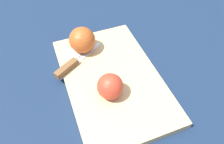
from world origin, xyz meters
The scene contains 6 objects.
ground_plane centered at (0.00, 0.00, 0.00)m, with size 4.00×4.00×0.00m, color #14233D.
cutting_board centered at (0.00, 0.00, 0.01)m, with size 0.42×0.30×0.02m.
apple_half_left centered at (-0.05, 0.03, 0.05)m, with size 0.06×0.06×0.06m.
apple_half_right centered at (0.13, 0.02, 0.06)m, with size 0.08×0.08×0.08m.
knife centered at (0.09, 0.09, 0.03)m, with size 0.08×0.17×0.02m.
apple_slice centered at (0.13, 0.06, 0.02)m, with size 0.05×0.05×0.01m.
Camera 1 is at (-0.32, 0.18, 0.48)m, focal length 35.00 mm.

